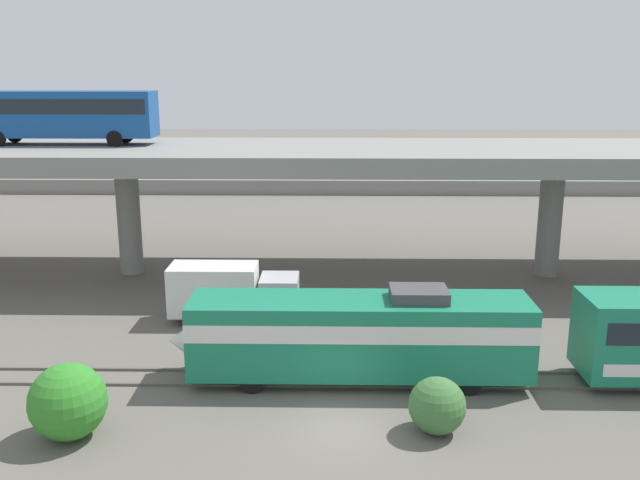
{
  "coord_description": "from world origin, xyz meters",
  "views": [
    {
      "loc": [
        -0.39,
        -23.64,
        13.14
      ],
      "look_at": [
        -1.13,
        17.14,
        2.98
      ],
      "focal_mm": 38.82,
      "sensor_mm": 36.0,
      "label": 1
    }
  ],
  "objects_px": {
    "parked_car_3": "(561,164)",
    "parked_car_4": "(419,164)",
    "parked_car_1": "(270,167)",
    "train_locomotive": "(343,332)",
    "parked_car_2": "(65,165)",
    "parked_car_5": "(242,163)",
    "service_truck_west": "(230,291)",
    "parked_car_0": "(121,168)",
    "transit_bus_on_overpass": "(61,112)"
  },
  "relations": [
    {
      "from": "parked_car_3",
      "to": "parked_car_4",
      "type": "relative_size",
      "value": 1.06
    },
    {
      "from": "parked_car_1",
      "to": "parked_car_4",
      "type": "relative_size",
      "value": 1.12
    },
    {
      "from": "train_locomotive",
      "to": "parked_car_4",
      "type": "bearing_deg",
      "value": -100.32
    },
    {
      "from": "parked_car_1",
      "to": "parked_car_3",
      "type": "relative_size",
      "value": 1.06
    },
    {
      "from": "parked_car_1",
      "to": "parked_car_4",
      "type": "height_order",
      "value": "same"
    },
    {
      "from": "parked_car_3",
      "to": "train_locomotive",
      "type": "bearing_deg",
      "value": -116.3
    },
    {
      "from": "parked_car_2",
      "to": "parked_car_5",
      "type": "bearing_deg",
      "value": 5.28
    },
    {
      "from": "train_locomotive",
      "to": "parked_car_2",
      "type": "height_order",
      "value": "train_locomotive"
    },
    {
      "from": "service_truck_west",
      "to": "parked_car_0",
      "type": "bearing_deg",
      "value": 113.82
    },
    {
      "from": "parked_car_1",
      "to": "parked_car_2",
      "type": "height_order",
      "value": "same"
    },
    {
      "from": "transit_bus_on_overpass",
      "to": "parked_car_1",
      "type": "distance_m",
      "value": 35.31
    },
    {
      "from": "service_truck_west",
      "to": "parked_car_4",
      "type": "distance_m",
      "value": 47.41
    },
    {
      "from": "train_locomotive",
      "to": "parked_car_2",
      "type": "xyz_separation_m",
      "value": [
        -31.26,
        51.03,
        0.15
      ]
    },
    {
      "from": "train_locomotive",
      "to": "transit_bus_on_overpass",
      "type": "distance_m",
      "value": 26.01
    },
    {
      "from": "parked_car_1",
      "to": "parked_car_2",
      "type": "relative_size",
      "value": 1.03
    },
    {
      "from": "service_truck_west",
      "to": "parked_car_2",
      "type": "height_order",
      "value": "parked_car_2"
    },
    {
      "from": "train_locomotive",
      "to": "parked_car_3",
      "type": "xyz_separation_m",
      "value": [
        26.05,
        52.71,
        0.15
      ]
    },
    {
      "from": "transit_bus_on_overpass",
      "to": "parked_car_4",
      "type": "relative_size",
      "value": 2.99
    },
    {
      "from": "transit_bus_on_overpass",
      "to": "parked_car_3",
      "type": "distance_m",
      "value": 57.17
    },
    {
      "from": "transit_bus_on_overpass",
      "to": "parked_car_0",
      "type": "bearing_deg",
      "value": 100.97
    },
    {
      "from": "parked_car_2",
      "to": "parked_car_4",
      "type": "bearing_deg",
      "value": 1.45
    },
    {
      "from": "parked_car_0",
      "to": "parked_car_3",
      "type": "xyz_separation_m",
      "value": [
        49.95,
        4.65,
        0.0
      ]
    },
    {
      "from": "transit_bus_on_overpass",
      "to": "parked_car_1",
      "type": "relative_size",
      "value": 2.66
    },
    {
      "from": "parked_car_3",
      "to": "parked_car_5",
      "type": "height_order",
      "value": "same"
    },
    {
      "from": "parked_car_0",
      "to": "parked_car_5",
      "type": "relative_size",
      "value": 0.96
    },
    {
      "from": "parked_car_0",
      "to": "parked_car_1",
      "type": "height_order",
      "value": "same"
    },
    {
      "from": "service_truck_west",
      "to": "parked_car_3",
      "type": "xyz_separation_m",
      "value": [
        31.91,
        45.49,
        0.7
      ]
    },
    {
      "from": "parked_car_0",
      "to": "parked_car_3",
      "type": "distance_m",
      "value": 50.16
    },
    {
      "from": "parked_car_3",
      "to": "parked_car_1",
      "type": "bearing_deg",
      "value": -175.01
    },
    {
      "from": "parked_car_0",
      "to": "parked_car_4",
      "type": "bearing_deg",
      "value": 6.85
    },
    {
      "from": "train_locomotive",
      "to": "parked_car_5",
      "type": "bearing_deg",
      "value": -78.14
    },
    {
      "from": "service_truck_west",
      "to": "transit_bus_on_overpass",
      "type": "bearing_deg",
      "value": 140.78
    },
    {
      "from": "parked_car_5",
      "to": "parked_car_3",
      "type": "bearing_deg",
      "value": 179.71
    },
    {
      "from": "parked_car_1",
      "to": "parked_car_5",
      "type": "distance_m",
      "value": 4.8
    },
    {
      "from": "parked_car_5",
      "to": "transit_bus_on_overpass",
      "type": "bearing_deg",
      "value": 79.31
    },
    {
      "from": "service_truck_west",
      "to": "parked_car_2",
      "type": "relative_size",
      "value": 1.56
    },
    {
      "from": "train_locomotive",
      "to": "parked_car_4",
      "type": "height_order",
      "value": "train_locomotive"
    },
    {
      "from": "train_locomotive",
      "to": "parked_car_4",
      "type": "distance_m",
      "value": 52.92
    },
    {
      "from": "parked_car_2",
      "to": "parked_car_4",
      "type": "relative_size",
      "value": 1.09
    },
    {
      "from": "train_locomotive",
      "to": "parked_car_1",
      "type": "xyz_separation_m",
      "value": [
        -7.46,
        49.78,
        0.15
      ]
    },
    {
      "from": "parked_car_1",
      "to": "parked_car_2",
      "type": "distance_m",
      "value": 23.84
    },
    {
      "from": "train_locomotive",
      "to": "parked_car_3",
      "type": "distance_m",
      "value": 58.79
    },
    {
      "from": "parked_car_4",
      "to": "parked_car_2",
      "type": "bearing_deg",
      "value": -178.55
    },
    {
      "from": "parked_car_2",
      "to": "parked_car_4",
      "type": "xyz_separation_m",
      "value": [
        40.74,
        1.03,
        -0.0
      ]
    },
    {
      "from": "parked_car_1",
      "to": "train_locomotive",
      "type": "bearing_deg",
      "value": 98.52
    },
    {
      "from": "transit_bus_on_overpass",
      "to": "parked_car_3",
      "type": "height_order",
      "value": "transit_bus_on_overpass"
    },
    {
      "from": "parked_car_0",
      "to": "parked_car_2",
      "type": "relative_size",
      "value": 0.93
    },
    {
      "from": "parked_car_0",
      "to": "parked_car_4",
      "type": "relative_size",
      "value": 1.01
    },
    {
      "from": "parked_car_3",
      "to": "parked_car_5",
      "type": "distance_m",
      "value": 37.16
    },
    {
      "from": "transit_bus_on_overpass",
      "to": "parked_car_2",
      "type": "height_order",
      "value": "transit_bus_on_overpass"
    }
  ]
}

